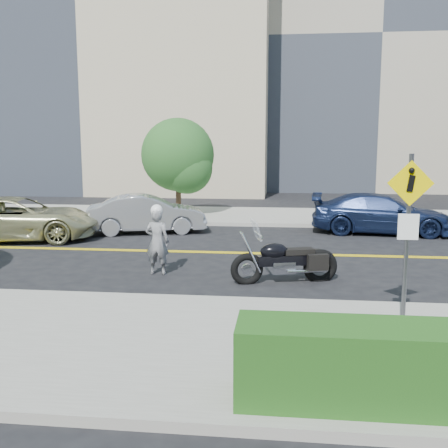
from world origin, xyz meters
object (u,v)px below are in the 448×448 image
Objects in this scene: pedestrian_sign at (408,223)px; motorcycle at (285,251)px; suv at (18,219)px; parked_car_silver at (147,214)px; motorcyclist at (157,240)px; parked_car_blue at (381,214)px.

pedestrian_sign is 3.93m from motorcycle.
pedestrian_sign is at bearing -136.72° from suv.
parked_car_silver is (4.01, 1.93, -0.03)m from suv.
motorcyclist reaches higher than motorcycle.
parked_car_blue reaches higher than parked_car_silver.
motorcycle is 0.47× the size of suv.
parked_car_blue is at bearing -89.99° from suv.
parked_car_blue is at bearing -131.01° from motorcyclist.
suv is 1.06× the size of parked_car_blue.
motorcyclist is (-5.29, 3.54, -1.07)m from pedestrian_sign.
parked_car_silver is 8.61m from parked_car_blue.
motorcycle is at bearing -128.66° from suv.
pedestrian_sign is 0.70× the size of parked_car_silver.
motorcycle is 10.10m from suv.
motorcyclist reaches higher than parked_car_blue.
parked_car_silver is at bearing -76.85° from suv.
motorcycle is at bearing -157.23° from parked_car_silver.
parked_car_blue is at bearing 82.06° from pedestrian_sign.
parked_car_blue is (12.58, 2.79, -0.01)m from suv.
suv is at bearing 138.22° from motorcycle.
suv is (-9.06, 4.45, -0.03)m from motorcycle.
parked_car_blue is (6.74, 6.82, -0.17)m from motorcyclist.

